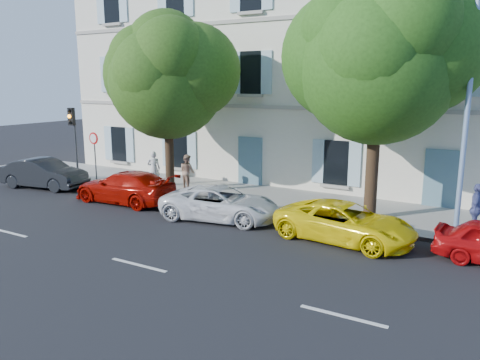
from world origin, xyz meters
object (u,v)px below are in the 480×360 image
Objects in this scene: traffic_light at (73,128)px; pedestrian_b at (187,171)px; car_dark_sedan at (44,173)px; road_sign at (94,147)px; car_yellow_supercar at (345,222)px; car_red_coupe at (125,187)px; car_white_coupe at (220,203)px; street_lamp at (469,89)px; tree_right at (378,65)px; tree_left at (167,82)px; pedestrian_a at (154,169)px; pedestrian_c at (476,209)px.

pedestrian_b is at bearing 13.62° from traffic_light.
road_sign is (1.96, 1.54, 1.28)m from car_dark_sedan.
car_red_coupe is at bearing 95.19° from car_yellow_supercar.
car_white_coupe is 5.07m from pedestrian_b.
car_yellow_supercar is 13.61m from road_sign.
car_yellow_supercar is (15.37, -0.35, -0.09)m from car_dark_sedan.
traffic_light is at bearing -30.60° from car_dark_sedan.
road_sign is 16.82m from street_lamp.
pedestrian_b is (-3.91, 3.22, 0.34)m from car_white_coupe.
tree_right is at bearing -90.90° from car_dark_sedan.
tree_left is at bearing 1.14° from road_sign.
street_lamp reaches higher than car_dark_sedan.
car_yellow_supercar is 15.06m from traffic_light.
road_sign reaches higher than pedestrian_b.
pedestrian_a is (-10.48, 2.87, 0.37)m from car_yellow_supercar.
car_yellow_supercar is 0.53× the size of tree_right.
pedestrian_a is at bearing 18.52° from road_sign.
car_yellow_supercar is 4.40m from pedestrian_c.
road_sign is at bearing 93.89° from pedestrian_c.
car_dark_sedan is 19.06m from street_lamp.
tree_left is (-3.91, 1.90, 4.54)m from car_white_coupe.
street_lamp is at bearing -87.58° from car_white_coupe.
car_red_coupe is 2.76× the size of pedestrian_a.
tree_left is 4.76× the size of pedestrian_b.
traffic_light reaches higher than car_dark_sedan.
car_white_coupe is 9.28m from street_lamp.
road_sign is at bearing 68.07° from car_white_coupe.
pedestrian_b is (1.70, 0.42, -0.04)m from pedestrian_a.
pedestrian_c is at bearing -84.89° from car_white_coupe.
pedestrian_a is at bearing -167.38° from car_red_coupe.
road_sign is (-4.63, -0.09, -3.16)m from tree_left.
car_white_coupe is at bearing -153.46° from tree_right.
pedestrian_b is at bearing 16.87° from road_sign.
street_lamp reaches higher than tree_left.
tree_left is 4.40m from pedestrian_b.
tree_right is 1.03× the size of street_lamp.
car_dark_sedan is at bearing 95.05° from car_yellow_supercar.
pedestrian_a is at bearing 152.43° from tree_left.
street_lamp reaches higher than pedestrian_c.
pedestrian_b is at bearing 173.04° from street_lamp.
tree_left is (-8.77, 1.99, 4.53)m from car_yellow_supercar.
car_white_coupe is 7.58m from tree_right.
pedestrian_b is at bearing 40.59° from car_white_coupe.
tree_right reaches higher than traffic_light.
car_red_coupe is at bearing -120.45° from tree_left.
car_red_coupe is at bearing -25.26° from road_sign.
tree_right reaches higher than road_sign.
tree_right is 10.14m from pedestrian_b.
car_yellow_supercar is at bearing -149.76° from street_lamp.
car_yellow_supercar is 5.71m from tree_right.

